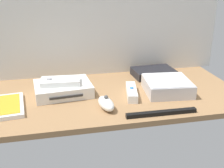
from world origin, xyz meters
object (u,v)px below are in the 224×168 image
at_px(game_console, 63,89).
at_px(network_router, 153,72).
at_px(remote_nunchuk, 106,103).
at_px(sensor_bar, 162,113).
at_px(remote_classic_pad, 60,81).
at_px(remote_wand, 132,92).
at_px(mini_computer, 167,86).
at_px(game_case, 3,107).

bearing_deg(game_console, network_router, 11.06).
xyz_separation_m(remote_nunchuk, sensor_bar, (0.17, -0.08, -0.01)).
bearing_deg(remote_classic_pad, remote_wand, -10.06).
distance_m(mini_computer, remote_wand, 0.15).
distance_m(game_console, game_case, 0.23).
bearing_deg(sensor_bar, mini_computer, 63.51).
bearing_deg(network_router, game_console, -167.22).
distance_m(game_case, remote_classic_pad, 0.22).
bearing_deg(network_router, mini_computer, -96.77).
distance_m(mini_computer, remote_nunchuk, 0.28).
bearing_deg(network_router, remote_wand, -132.68).
height_order(network_router, sensor_bar, network_router).
bearing_deg(remote_classic_pad, game_console, 29.34).
xyz_separation_m(game_console, remote_classic_pad, (-0.01, -0.00, 0.03)).
bearing_deg(remote_nunchuk, mini_computer, 9.21).
relative_size(game_console, remote_nunchuk, 2.10).
xyz_separation_m(remote_classic_pad, sensor_bar, (0.32, -0.24, -0.05)).
relative_size(remote_classic_pad, sensor_bar, 0.62).
height_order(network_router, remote_nunchuk, remote_nunchuk).
bearing_deg(remote_wand, remote_nunchuk, -130.73).
bearing_deg(network_router, sensor_bar, -109.16).
distance_m(remote_wand, remote_classic_pad, 0.27).
height_order(remote_nunchuk, remote_classic_pad, remote_classic_pad).
height_order(game_console, remote_wand, game_console).
height_order(game_console, mini_computer, mini_computer).
relative_size(network_router, remote_wand, 1.23).
xyz_separation_m(game_case, remote_classic_pad, (0.20, 0.08, 0.05)).
xyz_separation_m(game_console, remote_nunchuk, (0.14, -0.16, -0.00)).
xyz_separation_m(mini_computer, sensor_bar, (-0.09, -0.18, -0.02)).
xyz_separation_m(remote_wand, remote_classic_pad, (-0.26, 0.07, 0.04)).
xyz_separation_m(mini_computer, remote_classic_pad, (-0.41, 0.06, 0.03)).
xyz_separation_m(mini_computer, remote_wand, (-0.14, -0.00, -0.01)).
bearing_deg(remote_nunchuk, network_router, 35.42).
distance_m(game_case, remote_wand, 0.46).
distance_m(remote_nunchuk, remote_classic_pad, 0.22).
distance_m(network_router, remote_wand, 0.25).
height_order(remote_wand, remote_classic_pad, remote_classic_pad).
xyz_separation_m(remote_wand, remote_nunchuk, (-0.12, -0.09, 0.01)).
distance_m(game_case, remote_nunchuk, 0.36).
bearing_deg(remote_classic_pad, mini_computer, -4.48).
xyz_separation_m(mini_computer, remote_nunchuk, (-0.26, -0.09, -0.01)).
relative_size(game_case, sensor_bar, 0.85).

